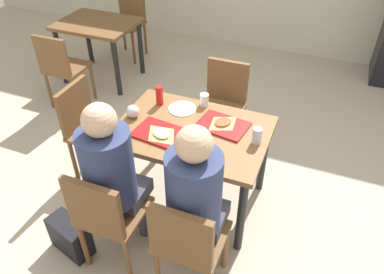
{
  "coord_description": "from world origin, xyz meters",
  "views": [
    {
      "loc": [
        0.81,
        -2.03,
        2.37
      ],
      "look_at": [
        0.0,
        0.0,
        0.66
      ],
      "focal_mm": 35.03,
      "sensor_mm": 36.0,
      "label": 1
    }
  ],
  "objects_px": {
    "person_in_brown_jacket": "(196,197)",
    "tray_red_near": "(160,133)",
    "condiment_bottle": "(159,96)",
    "background_table": "(98,32)",
    "chair_near_left": "(106,214)",
    "pizza_slice_b": "(223,123)",
    "paper_plate_center": "(182,109)",
    "paper_plate_near_edge": "(203,152)",
    "tray_red_far": "(222,125)",
    "background_chair_far": "(129,19)",
    "foil_bundle": "(133,111)",
    "soda_can": "(257,136)",
    "main_table": "(192,140)",
    "handbag": "(70,236)",
    "chair_near_right": "(187,242)",
    "chair_far_side": "(223,101)",
    "plastic_cup_a": "(204,100)",
    "plastic_cup_b": "(177,152)",
    "pizza_slice_a": "(161,134)",
    "person_in_red": "(113,172)",
    "background_chair_near": "(61,66)",
    "chair_left_end": "(88,125)"
  },
  "relations": [
    {
      "from": "plastic_cup_b",
      "to": "background_chair_far",
      "type": "distance_m",
      "value": 3.18
    },
    {
      "from": "chair_near_left",
      "to": "handbag",
      "type": "distance_m",
      "value": 0.51
    },
    {
      "from": "pizza_slice_a",
      "to": "person_in_red",
      "type": "bearing_deg",
      "value": -103.11
    },
    {
      "from": "paper_plate_near_edge",
      "to": "pizza_slice_b",
      "type": "distance_m",
      "value": 0.35
    },
    {
      "from": "chair_far_side",
      "to": "plastic_cup_a",
      "type": "distance_m",
      "value": 0.52
    },
    {
      "from": "chair_near_left",
      "to": "person_in_brown_jacket",
      "type": "relative_size",
      "value": 0.68
    },
    {
      "from": "tray_red_far",
      "to": "foil_bundle",
      "type": "bearing_deg",
      "value": -168.43
    },
    {
      "from": "handbag",
      "to": "background_chair_near",
      "type": "bearing_deg",
      "value": 126.75
    },
    {
      "from": "pizza_slice_b",
      "to": "chair_near_left",
      "type": "bearing_deg",
      "value": -117.63
    },
    {
      "from": "condiment_bottle",
      "to": "background_table",
      "type": "xyz_separation_m",
      "value": [
        -1.44,
        1.31,
        -0.2
      ]
    },
    {
      "from": "person_in_brown_jacket",
      "to": "tray_red_near",
      "type": "bearing_deg",
      "value": 133.61
    },
    {
      "from": "chair_near_left",
      "to": "chair_left_end",
      "type": "height_order",
      "value": "same"
    },
    {
      "from": "chair_far_side",
      "to": "foil_bundle",
      "type": "bearing_deg",
      "value": -120.82
    },
    {
      "from": "chair_near_left",
      "to": "chair_near_right",
      "type": "distance_m",
      "value": 0.56
    },
    {
      "from": "tray_red_near",
      "to": "pizza_slice_b",
      "type": "relative_size",
      "value": 1.49
    },
    {
      "from": "chair_far_side",
      "to": "handbag",
      "type": "distance_m",
      "value": 1.73
    },
    {
      "from": "tray_red_far",
      "to": "background_chair_far",
      "type": "distance_m",
      "value": 2.94
    },
    {
      "from": "main_table",
      "to": "tray_red_far",
      "type": "relative_size",
      "value": 3.09
    },
    {
      "from": "person_in_brown_jacket",
      "to": "plastic_cup_b",
      "type": "height_order",
      "value": "person_in_brown_jacket"
    },
    {
      "from": "chair_near_left",
      "to": "background_table",
      "type": "distance_m",
      "value": 2.76
    },
    {
      "from": "pizza_slice_a",
      "to": "pizza_slice_b",
      "type": "xyz_separation_m",
      "value": [
        0.36,
        0.29,
        0.0
      ]
    },
    {
      "from": "paper_plate_center",
      "to": "person_in_brown_jacket",
      "type": "bearing_deg",
      "value": -62.3
    },
    {
      "from": "tray_red_near",
      "to": "condiment_bottle",
      "type": "bearing_deg",
      "value": 115.41
    },
    {
      "from": "person_in_brown_jacket",
      "to": "main_table",
      "type": "bearing_deg",
      "value": 113.72
    },
    {
      "from": "main_table",
      "to": "chair_near_left",
      "type": "relative_size",
      "value": 1.28
    },
    {
      "from": "handbag",
      "to": "background_chair_near",
      "type": "xyz_separation_m",
      "value": [
        -1.18,
        1.58,
        0.37
      ]
    },
    {
      "from": "tray_red_near",
      "to": "soda_can",
      "type": "xyz_separation_m",
      "value": [
        0.67,
        0.16,
        0.05
      ]
    },
    {
      "from": "chair_near_left",
      "to": "main_table",
      "type": "bearing_deg",
      "value": 70.21
    },
    {
      "from": "paper_plate_center",
      "to": "paper_plate_near_edge",
      "type": "height_order",
      "value": "same"
    },
    {
      "from": "plastic_cup_a",
      "to": "background_chair_near",
      "type": "height_order",
      "value": "background_chair_near"
    },
    {
      "from": "chair_near_left",
      "to": "paper_plate_near_edge",
      "type": "bearing_deg",
      "value": 51.45
    },
    {
      "from": "paper_plate_near_edge",
      "to": "tray_red_far",
      "type": "bearing_deg",
      "value": 85.21
    },
    {
      "from": "person_in_brown_jacket",
      "to": "pizza_slice_b",
      "type": "height_order",
      "value": "person_in_brown_jacket"
    },
    {
      "from": "condiment_bottle",
      "to": "foil_bundle",
      "type": "bearing_deg",
      "value": -115.41
    },
    {
      "from": "chair_near_right",
      "to": "condiment_bottle",
      "type": "bearing_deg",
      "value": 122.93
    },
    {
      "from": "tray_red_far",
      "to": "paper_plate_near_edge",
      "type": "distance_m",
      "value": 0.33
    },
    {
      "from": "chair_left_end",
      "to": "plastic_cup_b",
      "type": "distance_m",
      "value": 1.06
    },
    {
      "from": "pizza_slice_a",
      "to": "foil_bundle",
      "type": "bearing_deg",
      "value": 155.01
    },
    {
      "from": "tray_red_near",
      "to": "paper_plate_center",
      "type": "relative_size",
      "value": 1.64
    },
    {
      "from": "tray_red_near",
      "to": "handbag",
      "type": "xyz_separation_m",
      "value": [
        -0.43,
        -0.65,
        -0.6
      ]
    },
    {
      "from": "person_in_brown_jacket",
      "to": "background_chair_far",
      "type": "distance_m",
      "value": 3.57
    },
    {
      "from": "plastic_cup_a",
      "to": "background_table",
      "type": "relative_size",
      "value": 0.11
    },
    {
      "from": "chair_near_left",
      "to": "condiment_bottle",
      "type": "xyz_separation_m",
      "value": [
        -0.08,
        0.99,
        0.29
      ]
    },
    {
      "from": "chair_near_left",
      "to": "plastic_cup_b",
      "type": "xyz_separation_m",
      "value": [
        0.31,
        0.44,
        0.26
      ]
    },
    {
      "from": "chair_near_left",
      "to": "paper_plate_center",
      "type": "relative_size",
      "value": 3.95
    },
    {
      "from": "tray_red_near",
      "to": "condiment_bottle",
      "type": "relative_size",
      "value": 2.25
    },
    {
      "from": "chair_left_end",
      "to": "condiment_bottle",
      "type": "distance_m",
      "value": 0.68
    },
    {
      "from": "main_table",
      "to": "foil_bundle",
      "type": "bearing_deg",
      "value": -177.64
    },
    {
      "from": "background_chair_far",
      "to": "plastic_cup_b",
      "type": "bearing_deg",
      "value": -54.64
    },
    {
      "from": "soda_can",
      "to": "condiment_bottle",
      "type": "distance_m",
      "value": 0.86
    }
  ]
}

